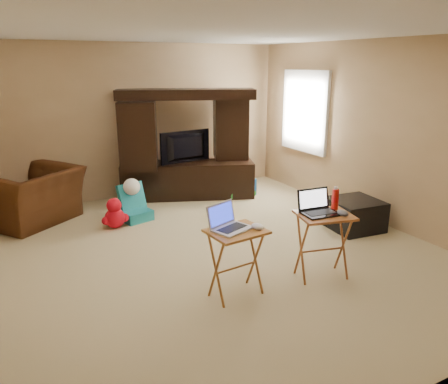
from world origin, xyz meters
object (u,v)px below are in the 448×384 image
entertainment_center (187,145)px  ottoman (354,214)px  child_rocker (135,203)px  plush_toy (115,213)px  recliner (32,196)px  tray_table_right (323,246)px  laptop_left (232,218)px  mouse_left (258,226)px  laptop_right (321,203)px  mouse_right (343,213)px  water_bottle (335,199)px  push_toy (239,184)px  tray_table_left (236,263)px  television (188,147)px

entertainment_center → ottoman: (1.41, -2.42, -0.69)m
entertainment_center → child_rocker: bearing=-126.8°
plush_toy → recliner: bearing=141.6°
tray_table_right → laptop_left: size_ratio=1.98×
tray_table_right → mouse_left: bearing=-168.0°
child_rocker → laptop_right: bearing=-79.5°
ottoman → laptop_left: size_ratio=1.80×
mouse_right → ottoman: bearing=40.3°
child_rocker → laptop_right: size_ratio=1.43×
ottoman → mouse_right: bearing=-139.7°
plush_toy → water_bottle: 3.01m
recliner → push_toy: 3.22m
push_toy → water_bottle: water_bottle is taller
child_rocker → laptop_left: bearing=-99.3°
ottoman → laptop_right: 1.72m
laptop_left → laptop_right: laptop_right is taller
child_rocker → water_bottle: (1.42, -2.54, 0.55)m
mouse_left → entertainment_center: bearing=78.0°
child_rocker → tray_table_left: (0.24, -2.52, 0.08)m
television → ottoman: size_ratio=1.42×
tray_table_right → television: bearing=105.2°
child_rocker → water_bottle: 2.96m
tray_table_left → mouse_right: size_ratio=4.75×
tray_table_left → laptop_left: bearing=129.1°
push_toy → ottoman: (0.62, -2.08, -0.01)m
child_rocker → push_toy: size_ratio=0.94×
television → push_toy: size_ratio=1.62×
child_rocker → tray_table_left: 2.54m
ottoman → entertainment_center: bearing=120.2°
child_rocker → water_bottle: bearing=-74.7°
child_rocker → ottoman: child_rocker is taller
push_toy → tray_table_right: size_ratio=0.80×
laptop_right → tray_table_right: bearing=-20.8°
television → laptop_right: (0.06, -3.24, -0.03)m
entertainment_center → plush_toy: 1.83m
child_rocker → ottoman: size_ratio=0.82×
water_bottle → tray_table_right: bearing=-158.2°
entertainment_center → laptop_right: entertainment_center is taller
child_rocker → push_toy: bearing=-3.7°
laptop_left → laptop_right: size_ratio=0.96×
mouse_right → water_bottle: size_ratio=0.66×
tray_table_right → water_bottle: (0.20, 0.08, 0.46)m
entertainment_center → tray_table_left: bearing=-83.7°
child_rocker → tray_table_right: tray_table_right is taller
push_toy → laptop_right: (-0.73, -2.94, 0.61)m
recliner → laptop_right: (2.48, -3.19, 0.44)m
plush_toy → mouse_right: (1.69, -2.57, 0.52)m
entertainment_center → mouse_right: size_ratio=15.30×
recliner → ottoman: bearing=113.1°
entertainment_center → tray_table_right: (0.10, -3.30, -0.54)m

